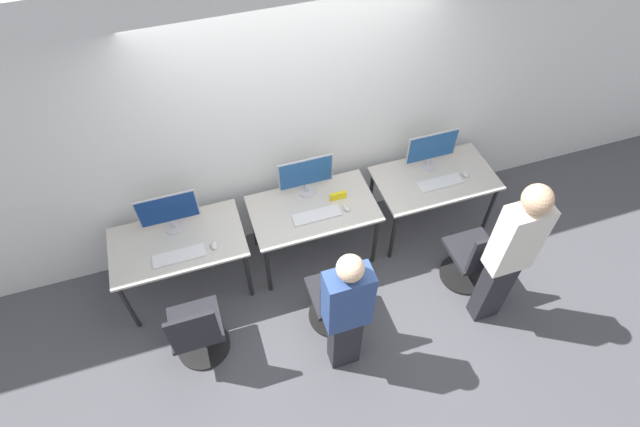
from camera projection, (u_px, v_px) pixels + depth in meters
name	position (u px, v px, depth m)	size (l,w,h in m)	color
ground_plane	(324.00, 278.00, 5.05)	(20.00, 20.00, 0.00)	#4C4C51
wall_back	(297.00, 121.00, 4.48)	(12.00, 0.05, 2.80)	silver
desk_left	(179.00, 247.00, 4.52)	(1.19, 0.69, 0.72)	#BCB7AD
monitor_left	(168.00, 211.00, 4.38)	(0.53, 0.17, 0.42)	#B2B2B7
keyboard_left	(179.00, 256.00, 4.34)	(0.46, 0.14, 0.02)	silver
mouse_left	(214.00, 245.00, 4.41)	(0.06, 0.09, 0.03)	silver
office_chair_left	(198.00, 333.00, 4.27)	(0.48, 0.48, 0.89)	black
desk_center	(313.00, 213.00, 4.77)	(1.19, 0.69, 0.72)	#BCB7AD
monitor_center	(306.00, 175.00, 4.67)	(0.53, 0.17, 0.42)	#B2B2B7
keyboard_center	(317.00, 215.00, 4.64)	(0.46, 0.14, 0.02)	silver
mouse_center	(347.00, 208.00, 4.69)	(0.06, 0.09, 0.03)	silver
office_chair_center	(336.00, 301.00, 4.48)	(0.48, 0.48, 0.89)	black
person_center	(347.00, 312.00, 3.88)	(0.36, 0.20, 1.54)	#232328
desk_right	(434.00, 183.00, 5.03)	(1.19, 0.69, 0.72)	#BCB7AD
monitor_right	(432.00, 149.00, 4.90)	(0.53, 0.17, 0.42)	#B2B2B7
keyboard_right	(440.00, 183.00, 4.91)	(0.46, 0.14, 0.02)	silver
mouse_right	(465.00, 174.00, 4.98)	(0.06, 0.09, 0.03)	silver
office_chair_right	(474.00, 259.00, 4.77)	(0.48, 0.48, 0.89)	black
person_right	(510.00, 253.00, 4.08)	(0.36, 0.23, 1.74)	#232328
placard_center	(338.00, 196.00, 4.76)	(0.16, 0.03, 0.08)	yellow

